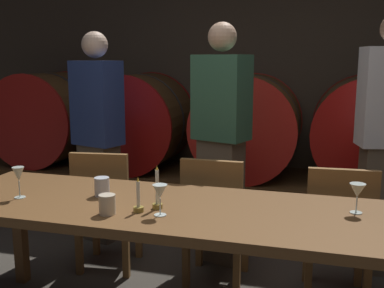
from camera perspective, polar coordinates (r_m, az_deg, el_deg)
The scene contains 19 objects.
back_wall at distance 4.84m, azimuth 7.97°, elevation 8.97°, with size 6.47×0.24×2.77m, color #473A2D.
barrel_shelf at distance 4.49m, azimuth 6.60°, elevation -6.36°, with size 5.82×0.90×0.41m, color brown.
wine_barrel_far_left at distance 5.12m, azimuth -17.34°, elevation 3.08°, with size 0.96×0.81×0.96m.
wine_barrel_left at distance 4.64m, azimuth -6.59°, elevation 2.76°, with size 0.96×0.81×0.96m.
wine_barrel_center at distance 4.34m, azimuth 6.92°, elevation 2.22°, with size 0.96×0.81×0.96m.
wine_barrel_right at distance 4.31m, azimuth 20.84°, elevation 1.54°, with size 0.96×0.81×0.96m.
dining_table at distance 2.43m, azimuth -1.63°, elevation -9.18°, with size 2.62×0.80×0.76m.
chair_left at distance 3.34m, azimuth -10.63°, elevation -7.37°, with size 0.45×0.45×0.88m.
chair_center at distance 3.09m, azimuth 2.82°, elevation -8.70°, with size 0.40×0.40×0.88m.
chair_right at distance 3.00m, azimuth 17.63°, elevation -9.80°, with size 0.43×0.43×0.88m.
guest_left at distance 3.85m, azimuth -11.51°, elevation 0.98°, with size 0.43×0.34×1.72m.
guest_center at distance 3.37m, azimuth 3.61°, elevation 0.20°, with size 0.44×0.35×1.76m.
candle_left at distance 2.32m, azimuth -6.63°, elevation -7.19°, with size 0.05×0.05×0.18m.
candle_right at distance 2.35m, azimuth -4.30°, elevation -6.45°, with size 0.05×0.05×0.23m.
wine_glass_left at distance 2.68m, azimuth -20.62°, elevation -3.63°, with size 0.06×0.06×0.17m.
wine_glass_center at distance 2.23m, azimuth -3.97°, elevation -5.99°, with size 0.07×0.07×0.15m.
wine_glass_right at distance 2.40m, azimuth 19.74°, elevation -5.51°, with size 0.08×0.08×0.15m.
cup_left at distance 2.61m, azimuth -11.05°, elevation -5.19°, with size 0.08×0.08×0.10m, color silver.
cup_right at distance 2.30m, azimuth -10.42°, elevation -7.34°, with size 0.08×0.08×0.10m, color beige.
Camera 1 is at (0.68, -1.86, 1.50)m, focal length 43.23 mm.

